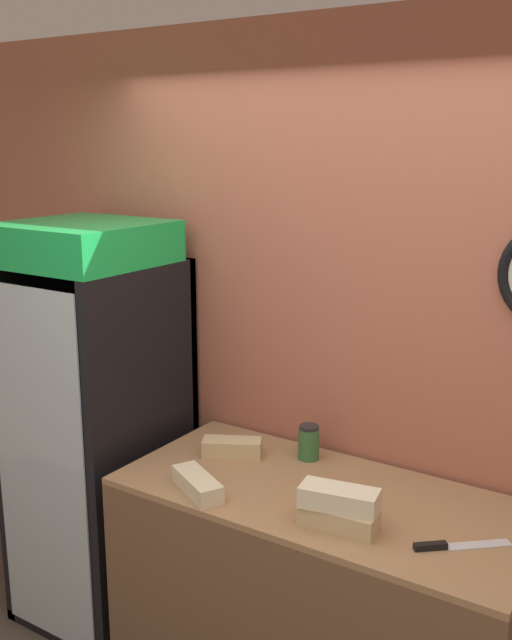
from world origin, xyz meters
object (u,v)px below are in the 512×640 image
Objects in this scene: sandwich_flat_left at (232,448)px; sandwich_flat_right at (197,484)px; sandwich_stack_middle at (339,498)px; chefs_knife at (449,546)px; condiment_jar at (309,442)px; beverage_cooler at (104,407)px; sandwich_stack_bottom at (339,518)px.

sandwich_flat_right is at bearing -76.08° from sandwich_flat_left.
sandwich_stack_middle is at bearing -24.13° from sandwich_flat_left.
sandwich_flat_left is (-0.65, 0.29, -0.07)m from sandwich_stack_middle.
condiment_jar is at bearing 153.69° from chefs_knife.
sandwich_stack_middle reaches higher than sandwich_flat_left.
sandwich_stack_middle is at bearing -167.06° from chefs_knife.
condiment_jar is at bearing 68.49° from sandwich_flat_right.
beverage_cooler is at bearing -169.57° from condiment_jar.
beverage_cooler reaches higher than chefs_knife.
sandwich_flat_left is (0.70, 0.03, -0.05)m from beverage_cooler.
sandwich_stack_bottom is at bearing -50.31° from condiment_jar.
sandwich_flat_right is at bearing -171.36° from chefs_knife.
beverage_cooler is 0.85m from sandwich_flat_right.
condiment_jar is at bearing 129.69° from sandwich_stack_bottom.
chefs_knife is at bearing -11.67° from sandwich_flat_left.
sandwich_stack_middle reaches higher than condiment_jar.
beverage_cooler is at bearing -177.42° from sandwich_flat_left.
sandwich_flat_left is at bearing -152.02° from condiment_jar.
condiment_jar reaches higher than chefs_knife.
sandwich_stack_bottom reaches higher than chefs_knife.
sandwich_flat_left is at bearing 168.33° from chefs_knife.
chefs_knife is at bearing 8.64° from sandwich_flat_right.
beverage_cooler is at bearing 169.19° from sandwich_stack_bottom.
condiment_jar is (0.99, 0.18, -0.01)m from beverage_cooler.
sandwich_flat_left is 0.36m from sandwich_flat_right.
beverage_cooler is 6.66× the size of sandwich_stack_middle.
sandwich_flat_right is (-0.56, -0.06, -0.00)m from sandwich_stack_bottom.
sandwich_flat_left is 0.32m from condiment_jar.
sandwich_stack_middle is 0.57m from sandwich_flat_right.
condiment_jar is (0.20, 0.50, 0.04)m from sandwich_flat_right.
sandwich_stack_bottom is 0.37m from chefs_knife.
sandwich_stack_middle reaches higher than chefs_knife.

